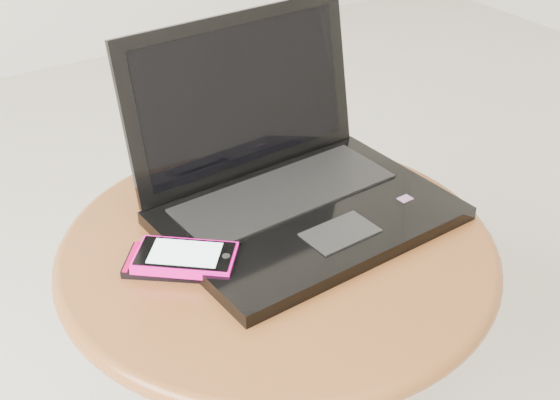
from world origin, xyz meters
TOP-DOWN VIEW (x-y plane):
  - table at (-0.11, 0.10)m, footprint 0.58×0.58m
  - laptop at (-0.06, 0.16)m, footprint 0.39×0.33m
  - phone_black at (-0.25, 0.12)m, footprint 0.13×0.13m
  - phone_pink at (-0.24, 0.11)m, footprint 0.14×0.13m

SIDE VIEW (x-z plane):
  - table at x=-0.11m, z-range 0.13..0.59m
  - phone_black at x=-0.25m, z-range 0.46..0.47m
  - phone_pink at x=-0.24m, z-range 0.47..0.49m
  - laptop at x=-0.06m, z-range 0.38..0.63m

